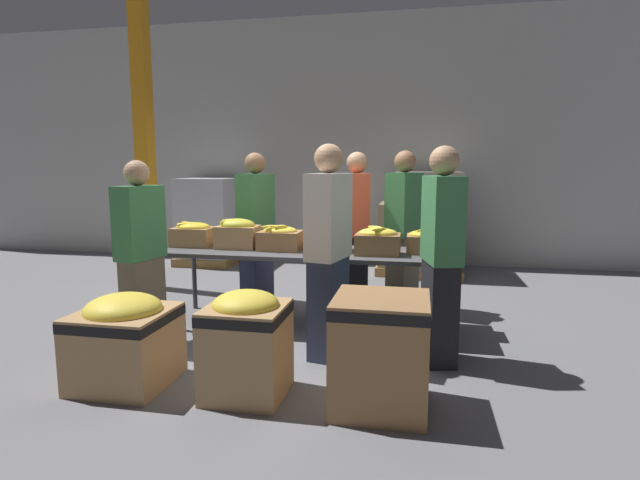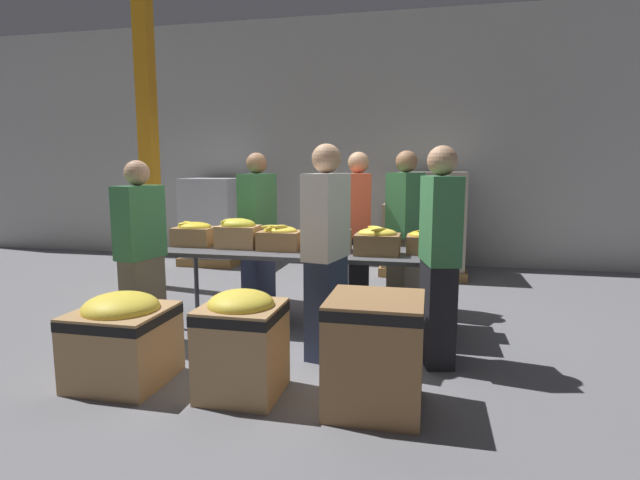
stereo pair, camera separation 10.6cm
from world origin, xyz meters
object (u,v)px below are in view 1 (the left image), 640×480
donation_bin_0 (125,337)px  support_pillar (144,134)px  volunteer_0 (256,231)px  donation_bin_2 (381,349)px  volunteer_3 (441,257)px  banana_box_5 (429,241)px  volunteer_4 (356,232)px  pallet_stack_0 (427,224)px  banana_box_1 (238,233)px  sorting_table (304,255)px  volunteer_1 (329,254)px  banana_box_3 (329,237)px  volunteer_2 (403,232)px  banana_box_0 (193,234)px  volunteer_5 (141,255)px  banana_box_4 (378,241)px  pallet_stack_2 (209,222)px  donation_bin_1 (247,340)px  pallet_stack_1 (408,238)px  banana_box_2 (280,238)px

donation_bin_0 → support_pillar: (-1.37, 2.74, 1.64)m
volunteer_0 → donation_bin_2: volunteer_0 is taller
volunteer_3 → banana_box_5: bearing=-7.0°
volunteer_4 → pallet_stack_0: bearing=144.7°
banana_box_1 → volunteer_0: bearing=89.9°
sorting_table → volunteer_4: 0.88m
volunteer_1 → sorting_table: bearing=38.8°
banana_box_3 → volunteer_2: (0.70, 0.73, -0.03)m
donation_bin_2 → donation_bin_0: bearing=-180.0°
banana_box_1 → banana_box_0: bearing=175.3°
support_pillar → banana_box_1: bearing=-34.6°
banana_box_5 → volunteer_3: volunteer_3 is taller
banana_box_1 → volunteer_5: size_ratio=0.25×
banana_box_1 → volunteer_4: bearing=33.5°
banana_box_4 → donation_bin_0: (-1.71, -1.51, -0.54)m
sorting_table → volunteer_5: size_ratio=1.72×
volunteer_3 → pallet_stack_2: bearing=31.8°
donation_bin_2 → pallet_stack_2: bearing=125.1°
donation_bin_1 → pallet_stack_2: 5.04m
sorting_table → pallet_stack_0: bearing=66.1°
sorting_table → banana_box_0: 1.22m
support_pillar → banana_box_5: bearing=-16.6°
volunteer_1 → pallet_stack_1: (0.57, 3.60, -0.36)m
banana_box_0 → banana_box_3: 1.44m
donation_bin_0 → pallet_stack_0: 4.90m
volunteer_2 → donation_bin_0: (-1.92, -2.35, -0.52)m
sorting_table → banana_box_3: size_ratio=6.82×
support_pillar → pallet_stack_0: size_ratio=2.64×
banana_box_5 → support_pillar: 3.87m
banana_box_5 → volunteer_5: size_ratio=0.25×
banana_box_4 → pallet_stack_0: size_ratio=0.27×
banana_box_2 → pallet_stack_1: 3.11m
volunteer_1 → volunteer_4: (0.04, 1.52, -0.01)m
banana_box_2 → donation_bin_0: banana_box_2 is taller
banana_box_1 → donation_bin_0: 1.72m
pallet_stack_2 → banana_box_0: bearing=-69.3°
sorting_table → support_pillar: 2.91m
sorting_table → banana_box_4: (0.73, -0.08, 0.18)m
banana_box_1 → pallet_stack_0: (1.92, 2.75, -0.17)m
volunteer_1 → donation_bin_2: 1.07m
volunteer_2 → volunteer_5: 2.73m
volunteer_4 → pallet_stack_0: size_ratio=1.15×
volunteer_2 → banana_box_4: bearing=10.2°
banana_box_4 → banana_box_2: bearing=175.9°
volunteer_1 → volunteer_5: volunteer_1 is taller
banana_box_2 → banana_box_4: size_ratio=1.00×
volunteer_4 → donation_bin_0: (-1.40, -2.34, -0.51)m
volunteer_0 → volunteer_5: size_ratio=1.06×
banana_box_5 → support_pillar: (-3.55, 1.06, 1.12)m
banana_box_2 → banana_box_4: bearing=-4.1°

